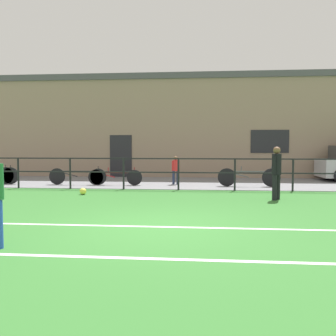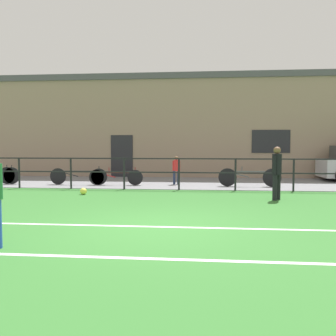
{
  "view_description": "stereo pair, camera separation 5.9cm",
  "coord_description": "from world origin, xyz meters",
  "views": [
    {
      "loc": [
        0.87,
        -7.28,
        1.64
      ],
      "look_at": [
        -0.08,
        2.83,
        0.99
      ],
      "focal_mm": 39.84,
      "sensor_mm": 36.0,
      "label": 1
    },
    {
      "loc": [
        0.93,
        -7.28,
        1.64
      ],
      "look_at": [
        -0.08,
        2.83,
        0.99
      ],
      "focal_mm": 39.84,
      "sensor_mm": 36.0,
      "label": 2
    }
  ],
  "objects": [
    {
      "name": "perimeter_fence",
      "position": [
        0.0,
        6.0,
        0.75
      ],
      "size": [
        36.07,
        0.07,
        1.15
      ],
      "color": "black",
      "rests_on": "ground"
    },
    {
      "name": "bicycle_parked_1",
      "position": [
        -2.61,
        7.2,
        0.34
      ],
      "size": [
        2.18,
        0.04,
        0.72
      ],
      "color": "black",
      "rests_on": "pavement_strip"
    },
    {
      "name": "spectator_child",
      "position": [
        -0.23,
        7.74,
        0.67
      ],
      "size": [
        0.32,
        0.2,
        1.15
      ],
      "rotation": [
        0.0,
        0.0,
        3.15
      ],
      "color": "#232D4C",
      "rests_on": "pavement_strip"
    },
    {
      "name": "player_goalkeeper",
      "position": [
        3.03,
        3.9,
        0.89
      ],
      "size": [
        0.29,
        0.37,
        1.57
      ],
      "rotation": [
        0.0,
        0.0,
        0.97
      ],
      "color": "black",
      "rests_on": "ground"
    },
    {
      "name": "clubhouse_facade",
      "position": [
        0.0,
        12.2,
        2.58
      ],
      "size": [
        28.0,
        2.56,
        5.14
      ],
      "color": "gray",
      "rests_on": "ground"
    },
    {
      "name": "bicycle_parked_3",
      "position": [
        2.63,
        7.2,
        0.38
      ],
      "size": [
        2.38,
        0.04,
        0.79
      ],
      "color": "black",
      "rests_on": "pavement_strip"
    },
    {
      "name": "field_line_touchline",
      "position": [
        0.0,
        -0.02,
        0.0
      ],
      "size": [
        36.0,
        0.11,
        0.0
      ],
      "primitive_type": "cube",
      "color": "white",
      "rests_on": "ground"
    },
    {
      "name": "soccer_ball_match",
      "position": [
        -3.03,
        4.49,
        0.11
      ],
      "size": [
        0.22,
        0.22,
        0.22
      ],
      "primitive_type": "sphere",
      "color": "#E5E04C",
      "rests_on": "ground"
    },
    {
      "name": "bicycle_parked_2",
      "position": [
        -4.14,
        7.2,
        0.36
      ],
      "size": [
        2.36,
        0.04,
        0.75
      ],
      "color": "black",
      "rests_on": "pavement_strip"
    },
    {
      "name": "field_line_hash",
      "position": [
        0.0,
        -2.08,
        0.0
      ],
      "size": [
        36.0,
        0.11,
        0.0
      ],
      "primitive_type": "cube",
      "color": "white",
      "rests_on": "ground"
    },
    {
      "name": "pavement_strip",
      "position": [
        0.0,
        8.5,
        0.01
      ],
      "size": [
        48.0,
        5.0,
        0.02
      ],
      "primitive_type": "cube",
      "color": "slate",
      "rests_on": "ground"
    },
    {
      "name": "ground",
      "position": [
        0.0,
        0.0,
        -0.02
      ],
      "size": [
        60.0,
        44.0,
        0.04
      ],
      "primitive_type": "cube",
      "color": "#33702D"
    }
  ]
}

